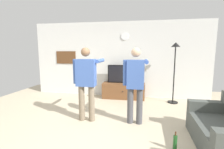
{
  "coord_description": "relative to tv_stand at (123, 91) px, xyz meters",
  "views": [
    {
      "loc": [
        0.83,
        -3.02,
        1.68
      ],
      "look_at": [
        0.07,
        1.2,
        1.05
      ],
      "focal_mm": 26.31,
      "sensor_mm": 36.0,
      "label": 1
    }
  ],
  "objects": [
    {
      "name": "person_standing_nearer_couch",
      "position": [
        0.48,
        -1.94,
        0.71
      ],
      "size": [
        0.56,
        0.78,
        1.74
      ],
      "color": "#4C4C51",
      "rests_on": "ground_plane"
    },
    {
      "name": "floor_lamp",
      "position": [
        1.63,
        -0.2,
        1.11
      ],
      "size": [
        0.32,
        0.32,
        1.93
      ],
      "color": "black",
      "rests_on": "ground_plane"
    },
    {
      "name": "framed_picture",
      "position": [
        -2.26,
        0.3,
        1.14
      ],
      "size": [
        0.77,
        0.04,
        0.47
      ],
      "primitive_type": "cube",
      "color": "brown"
    },
    {
      "name": "wall_clock",
      "position": [
        0.0,
        0.29,
        1.9
      ],
      "size": [
        0.27,
        0.03,
        0.27
      ],
      "primitive_type": "cylinder",
      "rotation": [
        1.57,
        0.0,
        0.0
      ],
      "color": "white"
    },
    {
      "name": "back_wall",
      "position": [
        -0.23,
        0.35,
        1.08
      ],
      "size": [
        6.4,
        0.1,
        2.7
      ],
      "primitive_type": "cube",
      "color": "silver",
      "rests_on": "ground_plane"
    },
    {
      "name": "beverage_bottle",
      "position": [
        1.2,
        -2.9,
        -0.14
      ],
      "size": [
        0.07,
        0.07,
        0.34
      ],
      "color": "#1E5923",
      "rests_on": "ground_plane"
    },
    {
      "name": "person_standing_nearer_lamp",
      "position": [
        -0.67,
        -1.99,
        0.73
      ],
      "size": [
        0.63,
        0.78,
        1.75
      ],
      "color": "#7A6B56",
      "rests_on": "ground_plane"
    },
    {
      "name": "television",
      "position": [
        0.0,
        0.05,
        0.59
      ],
      "size": [
        1.14,
        0.07,
        0.63
      ],
      "color": "black",
      "rests_on": "tv_stand"
    },
    {
      "name": "tv_stand",
      "position": [
        0.0,
        0.0,
        0.0
      ],
      "size": [
        1.46,
        0.49,
        0.55
      ],
      "color": "brown",
      "rests_on": "ground_plane"
    },
    {
      "name": "ground_plane",
      "position": [
        -0.23,
        -2.6,
        -0.27
      ],
      "size": [
        8.4,
        8.4,
        0.0
      ],
      "primitive_type": "plane",
      "color": "beige"
    }
  ]
}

